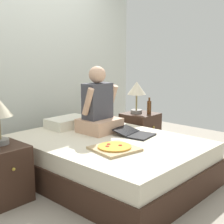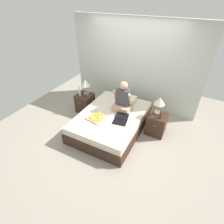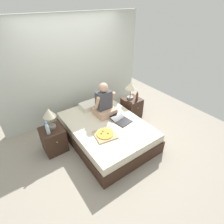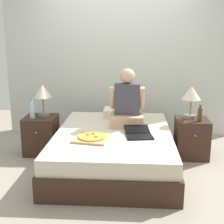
# 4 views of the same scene
# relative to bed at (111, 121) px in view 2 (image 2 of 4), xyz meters

# --- Properties ---
(ground_plane) EXTENTS (5.78, 5.78, 0.00)m
(ground_plane) POSITION_rel_bed_xyz_m (0.00, 0.00, -0.23)
(ground_plane) COLOR #9E9384
(wall_back) EXTENTS (3.78, 0.12, 2.50)m
(wall_back) POSITION_rel_bed_xyz_m (0.00, 1.40, 1.02)
(wall_back) COLOR silver
(wall_back) RESTS_ON ground
(bed) EXTENTS (1.51, 2.07, 0.46)m
(bed) POSITION_rel_bed_xyz_m (0.00, 0.00, 0.00)
(bed) COLOR #382319
(bed) RESTS_ON ground
(nightstand_left) EXTENTS (0.44, 0.47, 0.54)m
(nightstand_left) POSITION_rel_bed_xyz_m (-1.07, 0.37, 0.04)
(nightstand_left) COLOR #382319
(nightstand_left) RESTS_ON ground
(lamp_on_left_nightstand) EXTENTS (0.26, 0.26, 0.45)m
(lamp_on_left_nightstand) POSITION_rel_bed_xyz_m (-1.03, 0.42, 0.64)
(lamp_on_left_nightstand) COLOR gray
(lamp_on_left_nightstand) RESTS_ON nightstand_left
(water_bottle) EXTENTS (0.07, 0.07, 0.28)m
(water_bottle) POSITION_rel_bed_xyz_m (-1.15, 0.28, 0.43)
(water_bottle) COLOR silver
(water_bottle) RESTS_ON nightstand_left
(nightstand_right) EXTENTS (0.44, 0.47, 0.54)m
(nightstand_right) POSITION_rel_bed_xyz_m (1.07, 0.37, 0.04)
(nightstand_right) COLOR #382319
(nightstand_right) RESTS_ON ground
(lamp_on_right_nightstand) EXTENTS (0.26, 0.26, 0.45)m
(lamp_on_right_nightstand) POSITION_rel_bed_xyz_m (1.04, 0.42, 0.64)
(lamp_on_right_nightstand) COLOR gray
(lamp_on_right_nightstand) RESTS_ON nightstand_right
(beer_bottle) EXTENTS (0.06, 0.06, 0.23)m
(beer_bottle) POSITION_rel_bed_xyz_m (1.14, 0.27, 0.41)
(beer_bottle) COLOR #512D14
(beer_bottle) RESTS_ON nightstand_right
(pillow) EXTENTS (0.52, 0.34, 0.12)m
(pillow) POSITION_rel_bed_xyz_m (0.07, 0.76, 0.29)
(pillow) COLOR silver
(pillow) RESTS_ON bed
(person_seated) EXTENTS (0.47, 0.40, 0.78)m
(person_seated) POSITION_rel_bed_xyz_m (0.16, 0.31, 0.52)
(person_seated) COLOR tan
(person_seated) RESTS_ON bed
(laptop) EXTENTS (0.38, 0.46, 0.07)m
(laptop) POSITION_rel_bed_xyz_m (0.32, -0.15, 0.25)
(laptop) COLOR black
(laptop) RESTS_ON bed
(pizza_box) EXTENTS (0.46, 0.46, 0.05)m
(pizza_box) POSITION_rel_bed_xyz_m (-0.24, -0.32, 0.25)
(pizza_box) COLOR tan
(pizza_box) RESTS_ON bed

